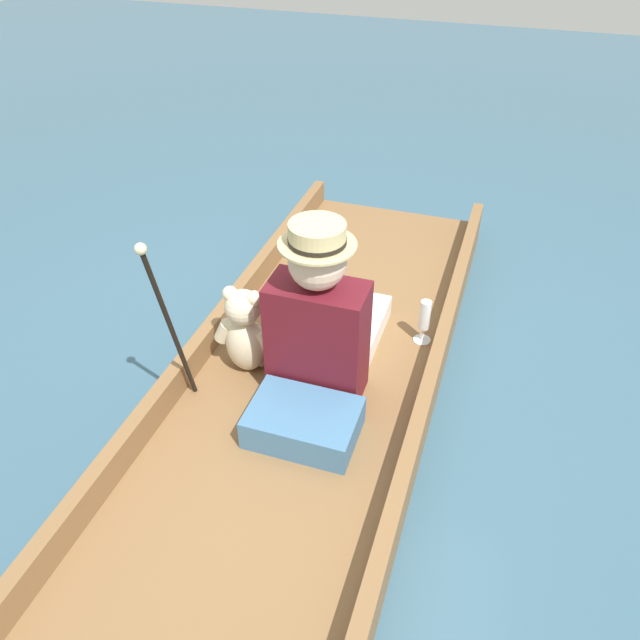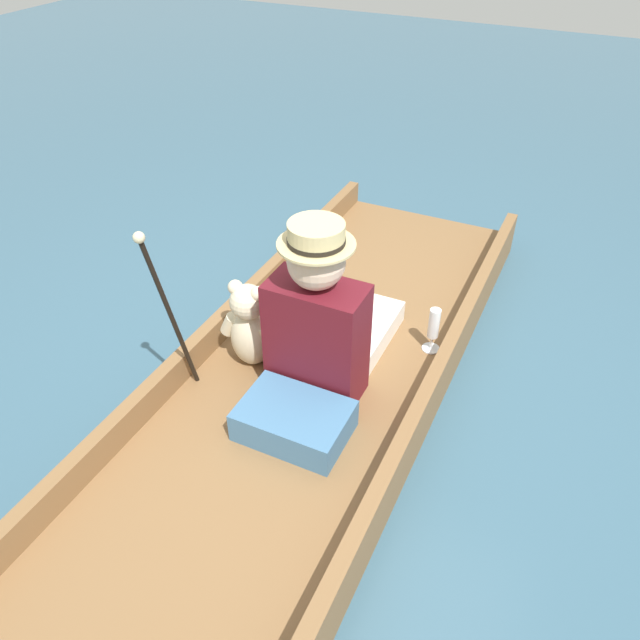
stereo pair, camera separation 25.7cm
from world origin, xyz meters
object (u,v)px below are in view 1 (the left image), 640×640
seated_person (324,321)px  walking_cane (166,315)px  teddy_bear (246,332)px  wine_glass (425,318)px

seated_person → walking_cane: 0.67m
walking_cane → teddy_bear: bearing=64.0°
seated_person → walking_cane: size_ratio=0.96×
teddy_bear → wine_glass: 0.85m
teddy_bear → wine_glass: bearing=31.6°
seated_person → teddy_bear: size_ratio=1.86×
wine_glass → teddy_bear: bearing=-148.4°
seated_person → wine_glass: 0.56m
seated_person → teddy_bear: bearing=-171.2°
teddy_bear → walking_cane: (-0.16, -0.33, 0.29)m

